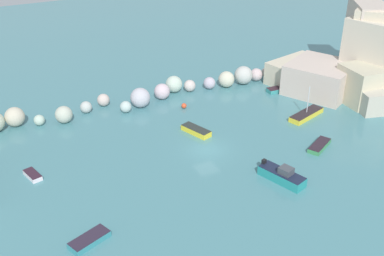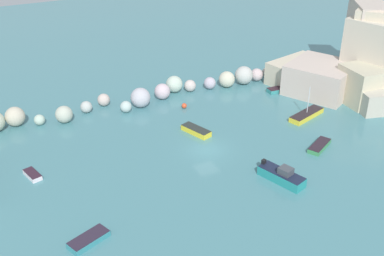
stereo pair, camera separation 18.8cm
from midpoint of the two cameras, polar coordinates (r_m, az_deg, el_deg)
name	(u,v)px [view 2 (the right image)]	position (r m, az deg, el deg)	size (l,w,h in m)	color
cove_water	(207,150)	(53.60, 1.89, -2.65)	(160.00, 160.00, 0.00)	teal
cliff_headland_right	(365,59)	(72.16, 20.14, 7.76)	(22.09, 19.11, 11.82)	beige
rock_breakwater	(145,95)	(64.67, -5.55, 4.03)	(42.88, 5.06, 2.69)	#B5C3BF
channel_buoy	(184,106)	(63.01, -0.86, 2.70)	(0.69, 0.69, 0.69)	#E04C28
moored_boat_0	(32,175)	(51.51, -18.55, -5.35)	(1.64, 2.63, 0.52)	white
moored_boat_1	(196,131)	(56.81, 0.59, -0.31)	(2.56, 4.09, 0.71)	yellow
moored_boat_2	(319,146)	(55.75, 15.18, -2.08)	(3.98, 2.96, 0.55)	#3D8E53
moored_boat_3	(282,176)	(48.93, 10.86, -5.66)	(3.11, 5.20, 1.73)	teal
moored_boat_4	(307,115)	(62.34, 13.71, 1.56)	(5.76, 3.19, 4.23)	yellow
moored_boat_5	(280,89)	(69.29, 10.62, 4.61)	(3.86, 1.42, 0.62)	teal
moored_boat_6	(89,239)	(41.93, -12.20, -12.97)	(3.83, 2.67, 0.59)	teal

